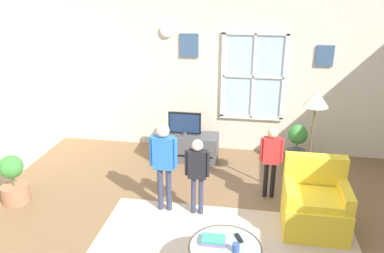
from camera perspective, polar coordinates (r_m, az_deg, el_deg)
The scene contains 15 objects.
ground_plane at distance 4.72m, azimuth 1.55°, elevation -17.17°, with size 6.90×6.21×0.02m, color brown.
back_wall at distance 6.75m, azimuth 5.17°, elevation 7.56°, with size 6.30×0.17×2.71m.
tv_stand at distance 6.61m, azimuth -1.08°, elevation -3.02°, with size 1.14×0.46×0.45m.
television at distance 6.44m, azimuth -1.11°, elevation 0.50°, with size 0.55×0.08×0.40m.
armchair at distance 5.03m, azimuth 17.88°, elevation -10.99°, with size 0.76×0.74×0.87m.
coffee_table at distance 3.98m, azimuth 4.95°, elevation -17.80°, with size 0.74×0.74×0.45m.
book_stack at distance 3.99m, azimuth 3.17°, elevation -16.60°, with size 0.25×0.16×0.05m.
cup at distance 3.88m, azimuth 6.57°, elevation -17.55°, with size 0.07×0.07×0.09m, color #334C8C.
remote_near_books at distance 4.06m, azimuth 7.02°, elevation -16.21°, with size 0.04×0.14×0.02m, color black.
person_red_shirt at distance 5.38m, azimuth 11.77°, elevation -4.14°, with size 0.32×0.14×1.06m.
person_black_shirt at distance 4.89m, azimuth 0.79°, elevation -6.29°, with size 0.32×0.15×1.06m.
person_blue_shirt at distance 4.94m, azimuth -4.26°, elevation -4.69°, with size 0.37×0.17×1.23m.
potted_plant_by_window at distance 6.60m, azimuth 15.42°, elevation -2.53°, with size 0.33×0.33×0.70m.
potted_plant_corner at distance 5.85m, azimuth -25.12°, elevation -7.36°, with size 0.37×0.37×0.70m.
floor_lamp at distance 5.13m, azimuth 17.88°, elevation 2.38°, with size 0.32×0.32×1.63m.
Camera 1 is at (0.49, -3.69, 2.89)m, focal length 35.67 mm.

